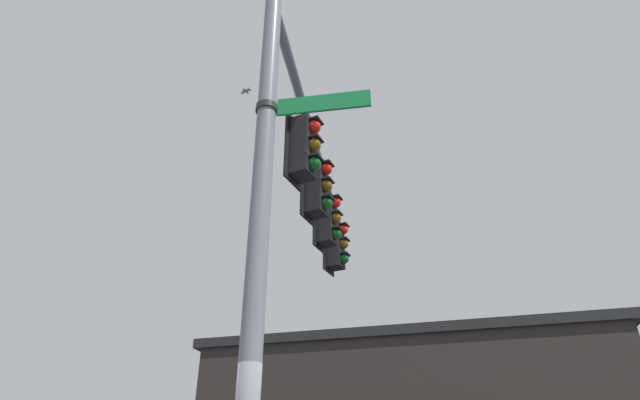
% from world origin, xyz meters
% --- Properties ---
extents(signal_pole, '(0.21, 0.21, 7.38)m').
position_xyz_m(signal_pole, '(0.00, 0.00, 3.69)').
color(signal_pole, slate).
rests_on(signal_pole, ground).
extents(mast_arm, '(6.21, 1.90, 0.15)m').
position_xyz_m(mast_arm, '(-3.08, -0.88, 6.97)').
color(mast_arm, slate).
extents(traffic_light_nearest_pole, '(0.54, 0.49, 1.31)m').
position_xyz_m(traffic_light_nearest_pole, '(-2.00, -0.55, 6.20)').
color(traffic_light_nearest_pole, black).
extents(traffic_light_mid_inner, '(0.54, 0.49, 1.31)m').
position_xyz_m(traffic_light_mid_inner, '(-3.21, -0.89, 6.20)').
color(traffic_light_mid_inner, black).
extents(traffic_light_mid_outer, '(0.54, 0.49, 1.31)m').
position_xyz_m(traffic_light_mid_outer, '(-4.41, -1.23, 6.20)').
color(traffic_light_mid_outer, black).
extents(traffic_light_arm_end, '(0.54, 0.49, 1.31)m').
position_xyz_m(traffic_light_arm_end, '(-5.61, -1.57, 6.20)').
color(traffic_light_arm_end, black).
extents(street_name_sign, '(0.46, 1.25, 0.22)m').
position_xyz_m(street_name_sign, '(-0.10, 0.37, 5.29)').
color(street_name_sign, '#147238').
extents(bird_flying, '(0.21, 0.28, 0.09)m').
position_xyz_m(bird_flying, '(-3.80, -3.05, 9.71)').
color(bird_flying, gray).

